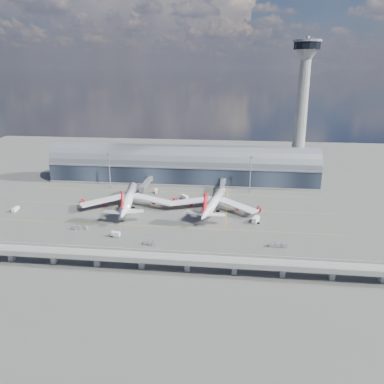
# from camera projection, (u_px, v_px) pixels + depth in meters

# --- Properties ---
(ground) EXTENTS (500.00, 500.00, 0.00)m
(ground) POSITION_uv_depth(u_px,v_px,m) (165.00, 220.00, 214.61)
(ground) COLOR #474744
(ground) RESTS_ON ground
(taxi_lines) EXTENTS (200.00, 80.12, 0.01)m
(taxi_lines) POSITION_uv_depth(u_px,v_px,m) (171.00, 206.00, 235.44)
(taxi_lines) COLOR gold
(taxi_lines) RESTS_ON ground
(terminal) EXTENTS (200.00, 30.00, 28.00)m
(terminal) POSITION_uv_depth(u_px,v_px,m) (183.00, 167.00, 284.51)
(terminal) COLOR #1D2431
(terminal) RESTS_ON ground
(control_tower) EXTENTS (19.00, 19.00, 103.00)m
(control_tower) POSITION_uv_depth(u_px,v_px,m) (301.00, 114.00, 267.37)
(control_tower) COLOR gray
(control_tower) RESTS_ON ground
(guideway) EXTENTS (220.00, 8.50, 7.20)m
(guideway) POSITION_uv_depth(u_px,v_px,m) (141.00, 257.00, 161.10)
(guideway) COLOR gray
(guideway) RESTS_ON ground
(floodlight_mast_left) EXTENTS (3.00, 0.70, 25.70)m
(floodlight_mast_left) POSITION_uv_depth(u_px,v_px,m) (109.00, 169.00, 267.46)
(floodlight_mast_left) COLOR gray
(floodlight_mast_left) RESTS_ON ground
(floodlight_mast_right) EXTENTS (3.00, 0.70, 25.70)m
(floodlight_mast_right) POSITION_uv_depth(u_px,v_px,m) (250.00, 174.00, 256.77)
(floodlight_mast_right) COLOR gray
(floodlight_mast_right) RESTS_ON ground
(airliner_left) EXTENTS (60.97, 64.16, 19.58)m
(airliner_left) POSITION_uv_depth(u_px,v_px,m) (128.00, 199.00, 231.66)
(airliner_left) COLOR white
(airliner_left) RESTS_ON ground
(airliner_right) EXTENTS (56.82, 59.45, 18.91)m
(airliner_right) POSITION_uv_depth(u_px,v_px,m) (214.00, 202.00, 227.58)
(airliner_right) COLOR white
(airliner_right) RESTS_ON ground
(jet_bridge_left) EXTENTS (4.40, 28.00, 7.25)m
(jet_bridge_left) POSITION_uv_depth(u_px,v_px,m) (147.00, 183.00, 265.45)
(jet_bridge_left) COLOR gray
(jet_bridge_left) RESTS_ON ground
(jet_bridge_right) EXTENTS (4.40, 32.00, 7.25)m
(jet_bridge_right) POSITION_uv_depth(u_px,v_px,m) (222.00, 186.00, 257.87)
(jet_bridge_right) COLOR gray
(jet_bridge_right) RESTS_ON ground
(service_truck_0) EXTENTS (2.32, 6.17, 2.54)m
(service_truck_0) POSITION_uv_depth(u_px,v_px,m) (15.00, 209.00, 226.60)
(service_truck_0) COLOR silver
(service_truck_0) RESTS_ON ground
(service_truck_1) EXTENTS (4.76, 2.65, 2.65)m
(service_truck_1) POSITION_uv_depth(u_px,v_px,m) (116.00, 234.00, 192.78)
(service_truck_1) COLOR silver
(service_truck_1) RESTS_ON ground
(service_truck_2) EXTENTS (7.15, 2.44, 2.56)m
(service_truck_2) POSITION_uv_depth(u_px,v_px,m) (130.00, 212.00, 222.96)
(service_truck_2) COLOR silver
(service_truck_2) RESTS_ON ground
(service_truck_3) EXTENTS (4.75, 7.11, 3.21)m
(service_truck_3) POSITION_uv_depth(u_px,v_px,m) (256.00, 220.00, 210.49)
(service_truck_3) COLOR silver
(service_truck_3) RESTS_ON ground
(service_truck_4) EXTENTS (3.15, 4.90, 2.62)m
(service_truck_4) POSITION_uv_depth(u_px,v_px,m) (156.00, 191.00, 260.02)
(service_truck_4) COLOR silver
(service_truck_4) RESTS_ON ground
(service_truck_5) EXTENTS (5.89, 6.36, 3.04)m
(service_truck_5) POSITION_uv_depth(u_px,v_px,m) (185.00, 197.00, 246.61)
(service_truck_5) COLOR silver
(service_truck_5) RESTS_ON ground
(cargo_train_0) EXTENTS (8.79, 3.56, 1.92)m
(cargo_train_0) POSITION_uv_depth(u_px,v_px,m) (80.00, 227.00, 201.69)
(cargo_train_0) COLOR gray
(cargo_train_0) RESTS_ON ground
(cargo_train_1) EXTENTS (7.31, 2.78, 1.60)m
(cargo_train_1) POSITION_uv_depth(u_px,v_px,m) (150.00, 243.00, 184.05)
(cargo_train_1) COLOR gray
(cargo_train_1) RESTS_ON ground
(cargo_train_2) EXTENTS (8.47, 1.79, 1.89)m
(cargo_train_2) POSITION_uv_depth(u_px,v_px,m) (278.00, 245.00, 181.71)
(cargo_train_2) COLOR gray
(cargo_train_2) RESTS_ON ground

